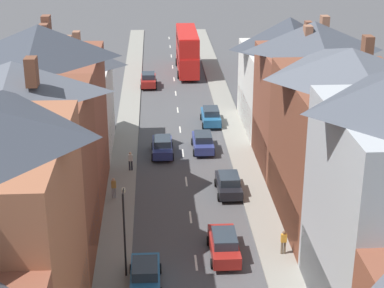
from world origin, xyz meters
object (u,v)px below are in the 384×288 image
car_far_grey (148,80)px  street_lamp (124,228)px  double_decker_bus_lead (187,50)px  car_near_blue (229,184)px  car_near_silver (203,142)px  pedestrian_far_right (131,160)px  car_parked_left_a (224,244)px  car_parked_right_a (211,116)px  car_mid_white (145,274)px  car_parked_left_b (162,146)px  pedestrian_mid_right (284,241)px  pedestrian_far_left (114,187)px

car_far_grey → street_lamp: bearing=-91.6°
double_decker_bus_lead → car_near_blue: bearing=-87.9°
car_near_silver → pedestrian_far_right: 7.60m
car_parked_left_a → car_parked_right_a: size_ratio=1.04×
street_lamp → car_mid_white: bearing=-44.0°
double_decker_bus_lead → car_near_blue: (1.31, -35.59, -2.00)m
car_near_silver → street_lamp: 20.79m
car_parked_left_b → pedestrian_mid_right: size_ratio=2.65×
double_decker_bus_lead → car_parked_left_b: (-3.59, -27.59, -1.99)m
car_parked_left_a → pedestrian_mid_right: size_ratio=2.75×
pedestrian_mid_right → street_lamp: (-9.78, -1.77, 2.21)m
car_parked_right_a → double_decker_bus_lead: bearing=93.8°
car_parked_left_a → car_parked_left_b: size_ratio=1.04×
car_parked_left_a → car_parked_right_a: (1.30, 24.73, 0.01)m
car_mid_white → pedestrian_far_right: size_ratio=2.53×
car_near_blue → pedestrian_far_left: (-8.63, -0.54, 0.22)m
car_parked_right_a → car_parked_left_b: car_parked_right_a is taller
street_lamp → car_parked_left_b: bearing=82.6°
double_decker_bus_lead → pedestrian_far_left: 36.90m
double_decker_bus_lead → car_mid_white: size_ratio=2.65×
double_decker_bus_lead → pedestrian_far_left: bearing=-101.5°
car_parked_left_a → car_far_grey: (-4.90, 38.21, 0.01)m
pedestrian_far_left → pedestrian_far_right: size_ratio=1.00×
car_mid_white → pedestrian_mid_right: (8.63, 2.88, 0.24)m
car_parked_left_b → car_near_silver: bearing=13.2°
car_near_silver → pedestrian_mid_right: bearing=-78.3°
double_decker_bus_lead → car_far_grey: double_decker_bus_lead is taller
pedestrian_far_right → car_near_silver: bearing=34.7°
pedestrian_far_left → pedestrian_far_right: bearing=77.9°
car_far_grey → pedestrian_far_right: bearing=-93.1°
car_parked_left_a → pedestrian_far_right: size_ratio=2.75×
car_parked_right_a → pedestrian_far_right: (-7.54, -11.20, 0.18)m
car_near_blue → pedestrian_far_right: size_ratio=2.55×
double_decker_bus_lead → pedestrian_mid_right: double_decker_bus_lead is taller
car_parked_left_b → pedestrian_far_left: (-3.73, -8.54, 0.21)m
double_decker_bus_lead → pedestrian_far_right: size_ratio=6.71×
car_parked_left_b → street_lamp: 19.21m
car_near_blue → car_parked_right_a: (-0.00, 15.73, 0.04)m
car_near_silver → pedestrian_far_right: bearing=-145.3°
car_near_silver → car_parked_left_b: same height
double_decker_bus_lead → pedestrian_mid_right: (3.74, -44.71, -1.78)m
car_mid_white → pedestrian_far_right: pedestrian_far_right is taller
pedestrian_mid_right → pedestrian_far_right: same height
street_lamp → pedestrian_far_left: bearing=97.0°
car_near_blue → car_mid_white: size_ratio=1.01×
car_parked_left_b → street_lamp: bearing=-97.4°
car_parked_left_a → pedestrian_far_left: (-7.33, 8.46, 0.19)m
car_parked_left_b → pedestrian_far_left: 9.32m
street_lamp → pedestrian_mid_right: bearing=10.3°
car_parked_left_a → car_far_grey: car_far_grey is taller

